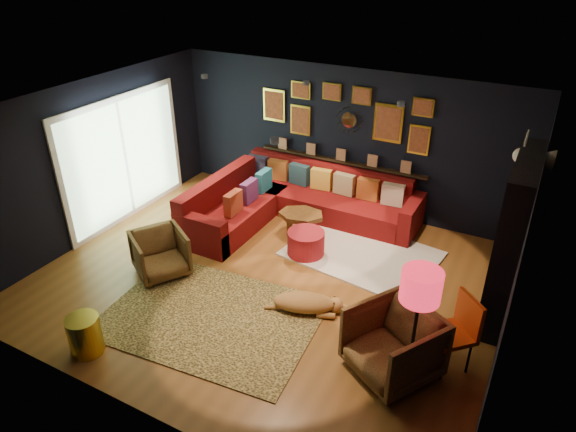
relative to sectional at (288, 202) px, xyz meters
The scene contains 20 objects.
floor 1.94m from the sectional, 71.24° to the right, with size 6.50×6.50×0.00m, color brown.
room_walls 2.29m from the sectional, 71.24° to the right, with size 6.50×6.50×6.50m.
sectional is the anchor object (origin of this frame).
ledge 1.22m from the sectional, 54.82° to the left, with size 3.20×0.12×0.04m, color black.
gallery_wall 1.84m from the sectional, 56.49° to the left, with size 3.15×0.04×1.02m.
sunburst_mirror 1.80m from the sectional, 51.91° to the left, with size 0.47×0.16×0.47m.
fireplace 3.88m from the sectional, 13.77° to the right, with size 0.31×1.60×2.20m.
deer_head 4.15m from the sectional, ahead, with size 0.50×0.28×0.45m.
sliding_door 2.97m from the sectional, 155.08° to the right, with size 0.06×2.80×2.20m.
ceiling_spots 2.53m from the sectional, 58.65° to the right, with size 3.30×2.50×0.06m.
shag_rug 1.72m from the sectional, 17.49° to the right, with size 2.26×1.64×0.03m, color silver.
leopard_rug 2.96m from the sectional, 82.67° to the right, with size 2.80×2.00×0.02m, color tan.
coffee_table 0.62m from the sectional, 42.00° to the right, with size 0.89×0.74×0.39m.
pouf 1.25m from the sectional, 49.14° to the right, with size 0.59×0.59×0.39m, color maroon.
armchair_left 2.58m from the sectional, 109.99° to the right, with size 0.74×0.69×0.76m, color #A37037.
armchair_right 3.92m from the sectional, 44.21° to the right, with size 0.90×0.84×0.92m, color #A37037.
gold_stool 4.20m from the sectional, 98.20° to the right, with size 0.40×0.40×0.50m, color gold.
orange_chair 4.11m from the sectional, 33.47° to the right, with size 0.64×0.64×0.96m.
floor_lamp 4.25m from the sectional, 42.80° to the right, with size 0.43×0.43×1.55m.
dog 2.64m from the sectional, 57.35° to the right, with size 1.15×0.57×0.36m, color #B67542, non-canonical shape.
Camera 1 is at (3.22, -5.40, 4.53)m, focal length 32.00 mm.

